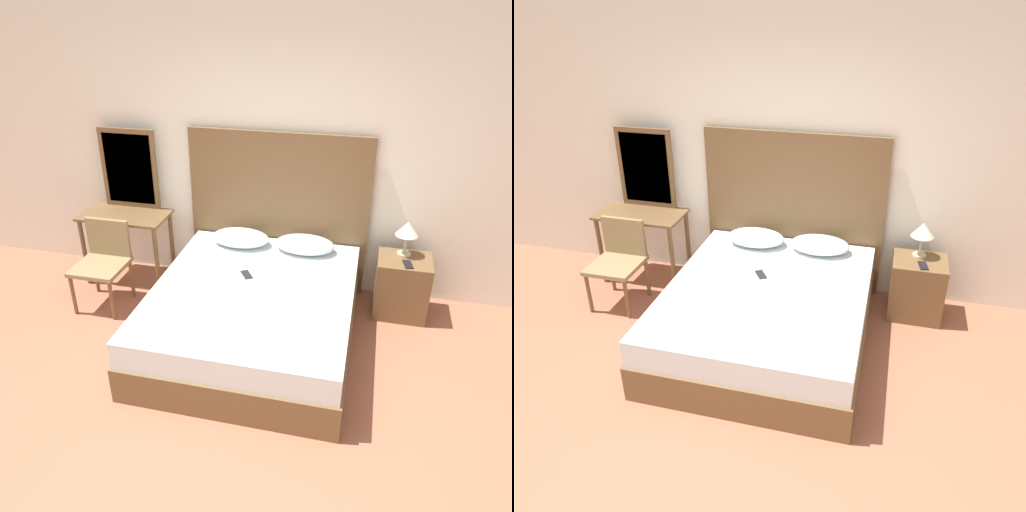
% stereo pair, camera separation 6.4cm
% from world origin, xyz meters
% --- Properties ---
extents(ground_plane, '(16.00, 16.00, 0.00)m').
position_xyz_m(ground_plane, '(0.00, 0.00, 0.00)').
color(ground_plane, '#9E5B42').
extents(wall_back, '(10.00, 0.06, 2.70)m').
position_xyz_m(wall_back, '(0.00, 2.57, 1.35)').
color(wall_back, silver).
rests_on(wall_back, ground_plane).
extents(bed, '(1.67, 1.98, 0.53)m').
position_xyz_m(bed, '(-0.04, 1.48, 0.26)').
color(bed, brown).
rests_on(bed, ground_plane).
extents(headboard, '(1.76, 0.05, 1.58)m').
position_xyz_m(headboard, '(-0.04, 2.49, 0.79)').
color(headboard, brown).
rests_on(headboard, ground_plane).
extents(pillow_left, '(0.56, 0.36, 0.14)m').
position_xyz_m(pillow_left, '(-0.35, 2.24, 0.60)').
color(pillow_left, silver).
rests_on(pillow_left, bed).
extents(pillow_right, '(0.56, 0.36, 0.14)m').
position_xyz_m(pillow_right, '(0.27, 2.24, 0.60)').
color(pillow_right, silver).
rests_on(pillow_right, bed).
extents(phone_on_bed, '(0.14, 0.16, 0.01)m').
position_xyz_m(phone_on_bed, '(-0.15, 1.67, 0.53)').
color(phone_on_bed, '#232328').
rests_on(phone_on_bed, bed).
extents(nightstand, '(0.48, 0.41, 0.57)m').
position_xyz_m(nightstand, '(1.20, 2.21, 0.29)').
color(nightstand, brown).
rests_on(nightstand, ground_plane).
extents(table_lamp, '(0.20, 0.20, 0.33)m').
position_xyz_m(table_lamp, '(1.18, 2.29, 0.82)').
color(table_lamp, tan).
rests_on(table_lamp, nightstand).
extents(phone_on_nightstand, '(0.10, 0.16, 0.01)m').
position_xyz_m(phone_on_nightstand, '(1.22, 2.11, 0.58)').
color(phone_on_nightstand, black).
rests_on(phone_on_nightstand, nightstand).
extents(vanity_desk, '(0.87, 0.47, 0.74)m').
position_xyz_m(vanity_desk, '(-1.55, 2.21, 0.60)').
color(vanity_desk, brown).
rests_on(vanity_desk, ground_plane).
extents(vanity_mirror, '(0.59, 0.03, 0.81)m').
position_xyz_m(vanity_mirror, '(-1.55, 2.42, 1.14)').
color(vanity_mirror, brown).
rests_on(vanity_mirror, vanity_desk).
extents(chair, '(0.45, 0.47, 0.82)m').
position_xyz_m(chair, '(-1.57, 1.76, 0.47)').
color(chair, olive).
rests_on(chair, ground_plane).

